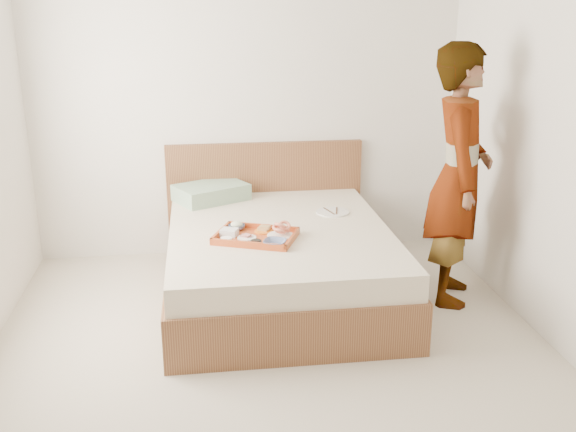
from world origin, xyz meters
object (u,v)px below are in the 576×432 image
(bed, at_px, (279,262))
(dinner_plate, at_px, (333,212))
(person, at_px, (459,176))
(tray, at_px, (256,236))

(bed, xyz_separation_m, dinner_plate, (0.45, 0.30, 0.27))
(bed, xyz_separation_m, person, (1.24, -0.17, 0.65))
(dinner_plate, xyz_separation_m, person, (0.79, -0.47, 0.38))
(bed, distance_m, person, 1.41)
(bed, height_order, person, person)
(bed, height_order, dinner_plate, dinner_plate)
(bed, relative_size, dinner_plate, 7.87)
(bed, xyz_separation_m, tray, (-0.19, -0.21, 0.29))
(person, bearing_deg, tray, 111.50)
(bed, distance_m, dinner_plate, 0.60)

